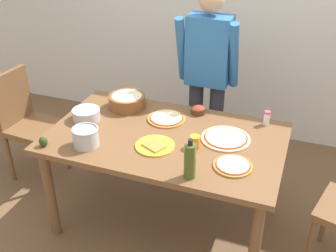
{
  "coord_description": "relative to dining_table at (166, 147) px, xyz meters",
  "views": [
    {
      "loc": [
        0.85,
        -2.24,
        2.22
      ],
      "look_at": [
        0.0,
        0.05,
        0.81
      ],
      "focal_mm": 43.97,
      "sensor_mm": 36.0,
      "label": 1
    }
  ],
  "objects": [
    {
      "name": "dining_table",
      "position": [
        0.0,
        0.0,
        0.0
      ],
      "size": [
        1.6,
        0.96,
        0.76
      ],
      "color": "brown",
      "rests_on": "ground"
    },
    {
      "name": "olive_oil_bottle",
      "position": [
        0.29,
        -0.38,
        0.2
      ],
      "size": [
        0.07,
        0.07,
        0.26
      ],
      "color": "#47561E",
      "rests_on": "dining_table"
    },
    {
      "name": "salt_shaker",
      "position": [
        0.62,
        0.39,
        0.14
      ],
      "size": [
        0.04,
        0.04,
        0.11
      ],
      "color": "white",
      "rests_on": "dining_table"
    },
    {
      "name": "cup_orange",
      "position": [
        0.23,
        -0.07,
        0.13
      ],
      "size": [
        0.07,
        0.07,
        0.08
      ],
      "primitive_type": "cylinder",
      "color": "orange",
      "rests_on": "dining_table"
    },
    {
      "name": "wall_back",
      "position": [
        0.0,
        1.6,
        0.63
      ],
      "size": [
        5.6,
        0.1,
        2.6
      ],
      "primitive_type": "cube",
      "color": "silver",
      "rests_on": "ground"
    },
    {
      "name": "popcorn_bowl",
      "position": [
        -0.43,
        0.3,
        0.15
      ],
      "size": [
        0.28,
        0.28,
        0.11
      ],
      "color": "brown",
      "rests_on": "dining_table"
    },
    {
      "name": "person_cook",
      "position": [
        0.08,
        0.76,
        0.27
      ],
      "size": [
        0.49,
        0.25,
        1.62
      ],
      "color": "#2D2D38",
      "rests_on": "ground"
    },
    {
      "name": "ground",
      "position": [
        0.0,
        0.0,
        -0.67
      ],
      "size": [
        8.0,
        8.0,
        0.0
      ],
      "primitive_type": "plane",
      "color": "brown"
    },
    {
      "name": "avocado",
      "position": [
        -0.7,
        -0.4,
        0.13
      ],
      "size": [
        0.06,
        0.06,
        0.07
      ],
      "primitive_type": "ellipsoid",
      "color": "#2D4219",
      "rests_on": "dining_table"
    },
    {
      "name": "pizza_raw_on_board",
      "position": [
        0.4,
        0.1,
        0.1
      ],
      "size": [
        0.33,
        0.33,
        0.02
      ],
      "color": "beige",
      "rests_on": "dining_table"
    },
    {
      "name": "small_sauce_bowl",
      "position": [
        0.12,
        0.39,
        0.12
      ],
      "size": [
        0.11,
        0.11,
        0.06
      ],
      "color": "#4C2D1E",
      "rests_on": "dining_table"
    },
    {
      "name": "pizza_cooked_on_tray",
      "position": [
        -0.07,
        0.22,
        0.1
      ],
      "size": [
        0.28,
        0.28,
        0.02
      ],
      "color": "#C67A33",
      "rests_on": "dining_table"
    },
    {
      "name": "chair_wooden_left",
      "position": [
        -1.32,
        0.18,
        -0.13
      ],
      "size": [
        0.43,
        0.43,
        0.95
      ],
      "color": "brown",
      "rests_on": "ground"
    },
    {
      "name": "plate_with_slice",
      "position": [
        -0.02,
        -0.15,
        0.1
      ],
      "size": [
        0.26,
        0.26,
        0.02
      ],
      "color": "gold",
      "rests_on": "dining_table"
    },
    {
      "name": "steel_pot",
      "position": [
        -0.44,
        -0.29,
        0.16
      ],
      "size": [
        0.17,
        0.17,
        0.13
      ],
      "color": "#B7B7BC",
      "rests_on": "dining_table"
    },
    {
      "name": "pizza_second_cooked",
      "position": [
        0.51,
        -0.2,
        0.1
      ],
      "size": [
        0.24,
        0.24,
        0.02
      ],
      "color": "#C67A33",
      "rests_on": "dining_table"
    },
    {
      "name": "mixing_bowl_steel",
      "position": [
        -0.62,
        0.02,
        0.13
      ],
      "size": [
        0.2,
        0.2,
        0.08
      ],
      "color": "#B7B7BC",
      "rests_on": "dining_table"
    }
  ]
}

